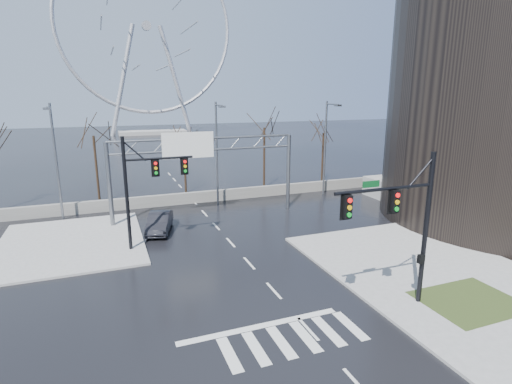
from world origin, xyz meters
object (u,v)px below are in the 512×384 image
signal_mast_near (406,218)px  ferris_wheel (147,33)px  signal_mast_far (143,182)px  car (159,222)px  sign_gantry (201,160)px

signal_mast_near → ferris_wheel: (-0.14, 99.04, 21.26)m
signal_mast_far → car: 5.49m
signal_mast_far → sign_gantry: (5.49, 6.00, 0.35)m
signal_mast_near → car: bearing=120.5°
signal_mast_far → ferris_wheel: ferris_wheel is taller
signal_mast_far → ferris_wheel: size_ratio=0.16×
sign_gantry → car: size_ratio=3.53×
signal_mast_far → car: signal_mast_far is taller
signal_mast_near → car: signal_mast_near is taller
signal_mast_far → car: (1.33, 3.43, -4.07)m
signal_mast_near → signal_mast_far: bearing=130.3°
sign_gantry → car: sign_gantry is taller
signal_mast_far → ferris_wheel: bearing=82.8°
sign_gantry → ferris_wheel: 82.91m
ferris_wheel → car: ferris_wheel is taller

